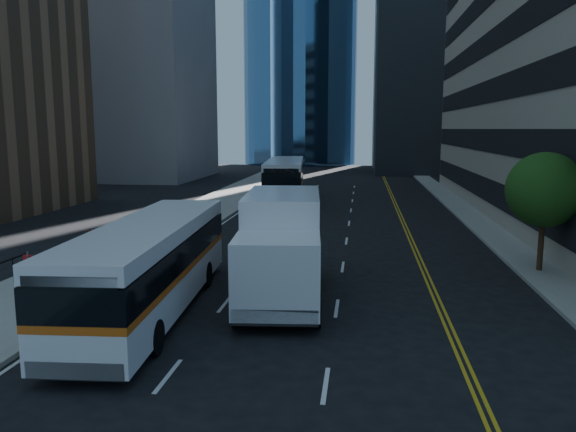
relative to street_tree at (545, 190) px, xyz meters
The scene contains 8 objects.
ground 12.58m from the street_tree, 138.37° to the right, with size 160.00×160.00×0.00m, color black.
sidewalk_west 26.11m from the street_tree, 138.92° to the left, with size 5.00×90.00×0.15m, color gray.
sidewalk_east 17.37m from the street_tree, 90.00° to the left, with size 2.00×90.00×0.15m, color gray.
midrise_west 59.14m from the street_tree, 130.06° to the left, with size 18.00×18.00×35.00m, color gray.
street_tree is the anchor object (origin of this frame).
bus_front 16.53m from the street_tree, 153.90° to the right, with size 3.42×12.21×3.11m.
bus_rear 27.68m from the street_tree, 121.36° to the left, with size 4.24×13.93×3.54m.
box_truck 11.82m from the street_tree, 154.76° to the right, with size 3.42×8.16×3.80m.
Camera 1 is at (1.28, -16.93, 6.21)m, focal length 35.00 mm.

